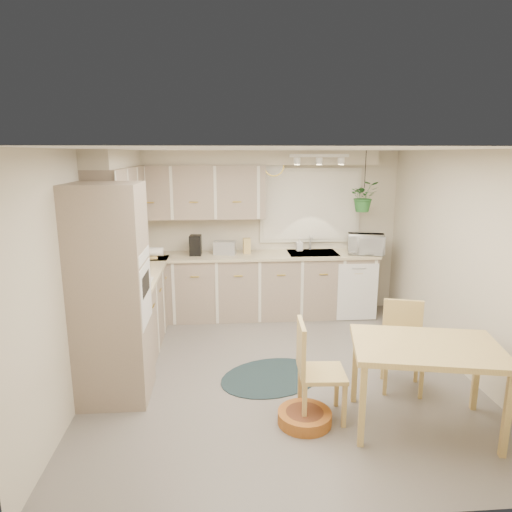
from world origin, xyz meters
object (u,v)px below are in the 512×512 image
object	(u,v)px
pet_bed	(305,417)
microwave	(366,242)
chair_left	(322,370)
chair_back	(403,348)
braided_rug	(272,377)
dining_table	(423,386)

from	to	relation	value
pet_bed	microwave	bearing A→B (deg)	63.25
chair_left	pet_bed	size ratio (longest dim) A/B	1.88
chair_back	braided_rug	size ratio (longest dim) A/B	0.78
dining_table	microwave	bearing A→B (deg)	83.04
chair_back	microwave	bearing A→B (deg)	-81.19
dining_table	chair_back	distance (m)	0.67
dining_table	pet_bed	distance (m)	1.07
braided_rug	microwave	xyz separation A→B (m)	(1.56, 1.83, 1.11)
chair_back	microwave	xyz separation A→B (m)	(0.26, 2.15, 0.67)
dining_table	chair_back	xyz separation A→B (m)	(0.08, 0.67, 0.06)
chair_back	braided_rug	xyz separation A→B (m)	(-1.30, 0.32, -0.44)
braided_rug	microwave	bearing A→B (deg)	49.52
chair_left	chair_back	world-z (taller)	chair_left
pet_bed	dining_table	bearing A→B (deg)	-6.78
pet_bed	microwave	size ratio (longest dim) A/B	0.95
dining_table	pet_bed	world-z (taller)	dining_table
chair_back	pet_bed	xyz separation A→B (m)	(-1.10, -0.55, -0.39)
chair_left	microwave	bearing A→B (deg)	158.57
chair_left	chair_back	bearing A→B (deg)	118.81
chair_left	microwave	world-z (taller)	microwave
pet_bed	microwave	distance (m)	3.20
braided_rug	pet_bed	size ratio (longest dim) A/B	2.35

